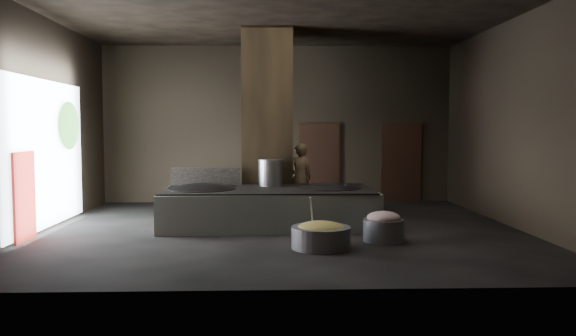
{
  "coord_description": "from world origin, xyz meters",
  "views": [
    {
      "loc": [
        -0.27,
        -11.77,
        2.13
      ],
      "look_at": [
        0.16,
        0.74,
        1.25
      ],
      "focal_mm": 35.0,
      "sensor_mm": 36.0,
      "label": 1
    }
  ],
  "objects_px": {
    "stock_pot": "(271,173)",
    "meat_basin": "(383,230)",
    "wok_left": "(202,192)",
    "wok_right": "(330,191)",
    "cook": "(300,178)",
    "veg_basin": "(321,237)",
    "hearth_platform": "(269,208)"
  },
  "relations": [
    {
      "from": "wok_left",
      "to": "veg_basin",
      "type": "relative_size",
      "value": 1.37
    },
    {
      "from": "wok_right",
      "to": "veg_basin",
      "type": "distance_m",
      "value": 2.48
    },
    {
      "from": "hearth_platform",
      "to": "stock_pot",
      "type": "xyz_separation_m",
      "value": [
        0.05,
        0.55,
        0.73
      ]
    },
    {
      "from": "meat_basin",
      "to": "veg_basin",
      "type": "bearing_deg",
      "value": -155.01
    },
    {
      "from": "stock_pot",
      "to": "meat_basin",
      "type": "height_order",
      "value": "stock_pot"
    },
    {
      "from": "wok_left",
      "to": "wok_right",
      "type": "distance_m",
      "value": 2.8
    },
    {
      "from": "cook",
      "to": "wok_right",
      "type": "bearing_deg",
      "value": 91.92
    },
    {
      "from": "wok_left",
      "to": "meat_basin",
      "type": "xyz_separation_m",
      "value": [
        3.63,
        -1.7,
        -0.54
      ]
    },
    {
      "from": "hearth_platform",
      "to": "veg_basin",
      "type": "height_order",
      "value": "hearth_platform"
    },
    {
      "from": "hearth_platform",
      "to": "stock_pot",
      "type": "height_order",
      "value": "stock_pot"
    },
    {
      "from": "stock_pot",
      "to": "cook",
      "type": "xyz_separation_m",
      "value": [
        0.75,
        1.47,
        -0.25
      ]
    },
    {
      "from": "hearth_platform",
      "to": "cook",
      "type": "xyz_separation_m",
      "value": [
        0.8,
        2.02,
        0.48
      ]
    },
    {
      "from": "hearth_platform",
      "to": "meat_basin",
      "type": "distance_m",
      "value": 2.8
    },
    {
      "from": "hearth_platform",
      "to": "meat_basin",
      "type": "bearing_deg",
      "value": -40.26
    },
    {
      "from": "meat_basin",
      "to": "stock_pot",
      "type": "bearing_deg",
      "value": 132.78
    },
    {
      "from": "stock_pot",
      "to": "veg_basin",
      "type": "height_order",
      "value": "stock_pot"
    },
    {
      "from": "wok_left",
      "to": "cook",
      "type": "height_order",
      "value": "cook"
    },
    {
      "from": "wok_left",
      "to": "wok_right",
      "type": "xyz_separation_m",
      "value": [
        2.8,
        0.1,
        0.0
      ]
    },
    {
      "from": "wok_right",
      "to": "cook",
      "type": "height_order",
      "value": "cook"
    },
    {
      "from": "stock_pot",
      "to": "wok_right",
      "type": "bearing_deg",
      "value": -21.04
    },
    {
      "from": "stock_pot",
      "to": "meat_basin",
      "type": "distance_m",
      "value": 3.26
    },
    {
      "from": "stock_pot",
      "to": "veg_basin",
      "type": "distance_m",
      "value": 3.15
    },
    {
      "from": "wok_left",
      "to": "meat_basin",
      "type": "distance_m",
      "value": 4.04
    },
    {
      "from": "wok_left",
      "to": "meat_basin",
      "type": "bearing_deg",
      "value": -25.08
    },
    {
      "from": "hearth_platform",
      "to": "stock_pot",
      "type": "bearing_deg",
      "value": 83.31
    },
    {
      "from": "cook",
      "to": "veg_basin",
      "type": "bearing_deg",
      "value": 78.0
    },
    {
      "from": "wok_right",
      "to": "meat_basin",
      "type": "height_order",
      "value": "wok_right"
    },
    {
      "from": "wok_left",
      "to": "stock_pot",
      "type": "distance_m",
      "value": 1.66
    },
    {
      "from": "hearth_platform",
      "to": "wok_left",
      "type": "bearing_deg",
      "value": -179.52
    },
    {
      "from": "wok_left",
      "to": "meat_basin",
      "type": "relative_size",
      "value": 1.89
    },
    {
      "from": "hearth_platform",
      "to": "wok_right",
      "type": "relative_size",
      "value": 3.41
    },
    {
      "from": "wok_left",
      "to": "stock_pot",
      "type": "relative_size",
      "value": 2.42
    }
  ]
}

